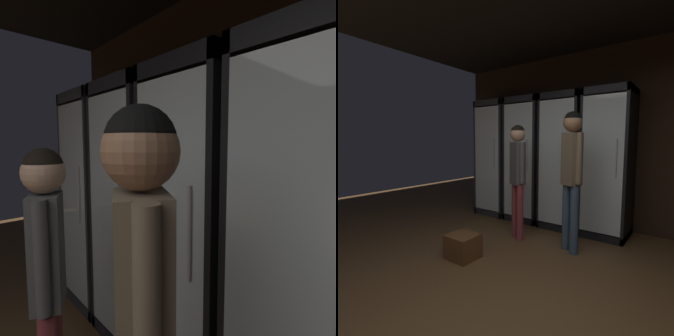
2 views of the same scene
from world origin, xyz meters
TOP-DOWN VIEW (x-y plane):
  - cooler_far_left at (-2.13, 2.70)m, footprint 0.62×0.67m
  - cooler_left at (-1.46, 2.70)m, footprint 0.62×0.67m
  - cooler_center at (-0.78, 2.70)m, footprint 0.62×0.67m
  - cooler_right at (-0.11, 2.70)m, footprint 0.62×0.67m
  - shopper_near at (-1.08, 1.78)m, footprint 0.29×0.22m
  - shopper_far at (-0.31, 1.81)m, footprint 0.31×0.25m

SIDE VIEW (x-z plane):
  - shopper_near at x=-1.08m, z-range 0.22..1.81m
  - cooler_right at x=-0.11m, z-range -0.03..2.06m
  - cooler_far_left at x=-2.13m, z-range -0.03..2.07m
  - cooler_center at x=-0.78m, z-range -0.03..2.07m
  - cooler_left at x=-1.46m, z-range -0.02..2.08m
  - shopper_far at x=-0.31m, z-range 0.23..1.95m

